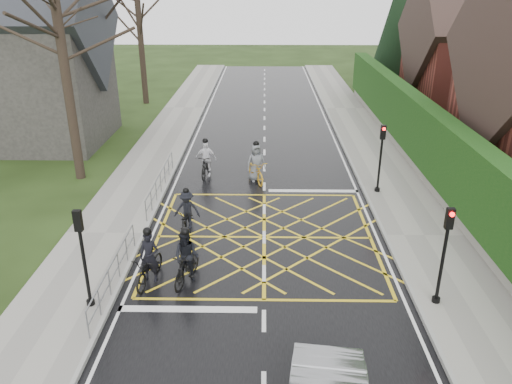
{
  "coord_description": "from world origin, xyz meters",
  "views": [
    {
      "loc": [
        -0.04,
        -16.61,
        8.97
      ],
      "look_at": [
        -0.33,
        1.31,
        1.3
      ],
      "focal_mm": 35.0,
      "sensor_mm": 36.0,
      "label": 1
    }
  ],
  "objects_px": {
    "cyclist_lead": "(256,167)",
    "cyclist_back": "(187,262)",
    "cyclist_rear": "(150,265)",
    "cyclist_front": "(206,162)",
    "cyclist_mid": "(187,214)"
  },
  "relations": [
    {
      "from": "cyclist_lead",
      "to": "cyclist_back",
      "type": "bearing_deg",
      "value": -122.64
    },
    {
      "from": "cyclist_rear",
      "to": "cyclist_front",
      "type": "distance_m",
      "value": 9.39
    },
    {
      "from": "cyclist_rear",
      "to": "cyclist_front",
      "type": "height_order",
      "value": "cyclist_front"
    },
    {
      "from": "cyclist_back",
      "to": "cyclist_mid",
      "type": "distance_m",
      "value": 3.74
    },
    {
      "from": "cyclist_front",
      "to": "cyclist_lead",
      "type": "distance_m",
      "value": 2.54
    },
    {
      "from": "cyclist_rear",
      "to": "cyclist_back",
      "type": "bearing_deg",
      "value": 12.84
    },
    {
      "from": "cyclist_back",
      "to": "cyclist_lead",
      "type": "height_order",
      "value": "cyclist_lead"
    },
    {
      "from": "cyclist_mid",
      "to": "cyclist_rear",
      "type": "bearing_deg",
      "value": -97.5
    },
    {
      "from": "cyclist_back",
      "to": "cyclist_front",
      "type": "xyz_separation_m",
      "value": [
        -0.4,
        9.32,
        -0.01
      ]
    },
    {
      "from": "cyclist_mid",
      "to": "cyclist_front",
      "type": "height_order",
      "value": "cyclist_front"
    },
    {
      "from": "cyclist_front",
      "to": "cyclist_back",
      "type": "bearing_deg",
      "value": -81.6
    },
    {
      "from": "cyclist_back",
      "to": "cyclist_front",
      "type": "height_order",
      "value": "cyclist_front"
    },
    {
      "from": "cyclist_back",
      "to": "cyclist_front",
      "type": "distance_m",
      "value": 9.33
    },
    {
      "from": "cyclist_front",
      "to": "cyclist_lead",
      "type": "height_order",
      "value": "cyclist_lead"
    },
    {
      "from": "cyclist_mid",
      "to": "cyclist_lead",
      "type": "bearing_deg",
      "value": 64.94
    }
  ]
}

